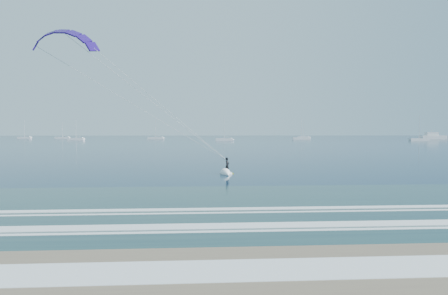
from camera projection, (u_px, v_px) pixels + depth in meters
name	position (u px, v px, depth m)	size (l,w,h in m)	color
ground	(271.00, 267.00, 12.89)	(900.00, 900.00, 0.00)	#072742
kitesurfer_rig	(146.00, 98.00, 39.03)	(20.49, 5.03, 15.03)	#B7C417
motor_yacht	(433.00, 136.00, 233.17)	(14.92, 3.98, 6.18)	white
sailboat_1	(76.00, 139.00, 203.30)	(8.06, 2.40, 11.16)	white
sailboat_2	(156.00, 138.00, 236.78)	(9.47, 2.40, 12.66)	white
sailboat_3	(224.00, 139.00, 192.47)	(8.36, 2.40, 11.65)	white
sailboat_4	(304.00, 137.00, 266.11)	(8.18, 2.40, 11.20)	white
sailboat_5	(301.00, 138.00, 225.50)	(9.56, 2.40, 12.93)	white
sailboat_6	(419.00, 139.00, 190.76)	(9.15, 2.40, 12.33)	white
sailboat_7	(62.00, 138.00, 250.02)	(8.90, 2.40, 10.53)	white
sailboat_8	(25.00, 138.00, 253.79)	(8.15, 2.40, 11.51)	white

